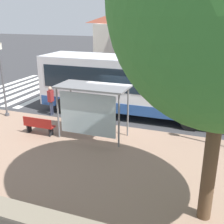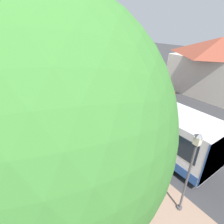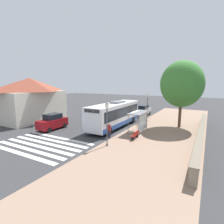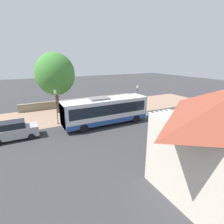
# 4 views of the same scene
# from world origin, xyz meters

# --- Properties ---
(ground_plane) EXTENTS (120.00, 120.00, 0.00)m
(ground_plane) POSITION_xyz_m (0.00, 0.00, 0.00)
(ground_plane) COLOR #353538
(ground_plane) RESTS_ON ground
(sidewalk_plaza) EXTENTS (9.00, 44.00, 0.02)m
(sidewalk_plaza) POSITION_xyz_m (-4.50, 0.00, 0.01)
(sidewalk_plaza) COLOR #937560
(sidewalk_plaza) RESTS_ON ground
(crosswalk_stripes) EXTENTS (9.00, 5.25, 0.01)m
(crosswalk_stripes) POSITION_xyz_m (5.00, 9.33, 0.00)
(crosswalk_stripes) COLOR silver
(crosswalk_stripes) RESTS_ON ground
(stone_wall) EXTENTS (0.60, 20.00, 1.24)m
(stone_wall) POSITION_xyz_m (-8.55, 0.00, 0.63)
(stone_wall) COLOR gray
(stone_wall) RESTS_ON ground
(bus) EXTENTS (2.79, 10.63, 3.48)m
(bus) POSITION_xyz_m (1.95, -0.18, 1.81)
(bus) COLOR silver
(bus) RESTS_ON ground
(bus_shelter) EXTENTS (1.59, 3.23, 2.47)m
(bus_shelter) POSITION_xyz_m (-1.84, 0.71, 2.04)
(bus_shelter) COLOR slate
(bus_shelter) RESTS_ON ground
(pedestrian) EXTENTS (0.34, 0.22, 1.66)m
(pedestrian) POSITION_xyz_m (0.31, 4.22, 0.98)
(pedestrian) COLOR #2D3347
(pedestrian) RESTS_ON ground
(bench) EXTENTS (0.40, 1.53, 0.88)m
(bench) POSITION_xyz_m (-2.36, 3.25, 0.47)
(bench) COLOR maroon
(bench) RESTS_ON ground
(street_lamp_near) EXTENTS (0.28, 0.28, 4.22)m
(street_lamp_near) POSITION_xyz_m (-0.76, 6.49, 2.50)
(street_lamp_near) COLOR #4C4C51
(street_lamp_near) RESTS_ON ground
(street_lamp_far) EXTENTS (0.28, 0.28, 4.40)m
(street_lamp_far) POSITION_xyz_m (-0.82, -5.51, 2.60)
(street_lamp_far) COLOR #4C4C51
(street_lamp_far) RESTS_ON ground
(shade_tree) EXTENTS (5.53, 5.53, 8.86)m
(shade_tree) POSITION_xyz_m (-5.71, -4.47, 5.81)
(shade_tree) COLOR brown
(shade_tree) RESTS_ON ground
(parked_car_behind_bus) EXTENTS (1.96, 4.49, 1.90)m
(parked_car_behind_bus) POSITION_xyz_m (1.52, -10.27, 0.93)
(parked_car_behind_bus) COLOR #9EA0A8
(parked_car_behind_bus) RESTS_ON ground
(parked_car_far_lane) EXTENTS (1.86, 3.93, 2.04)m
(parked_car_far_lane) POSITION_xyz_m (8.49, 4.72, 0.98)
(parked_car_far_lane) COLOR maroon
(parked_car_far_lane) RESTS_ON ground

